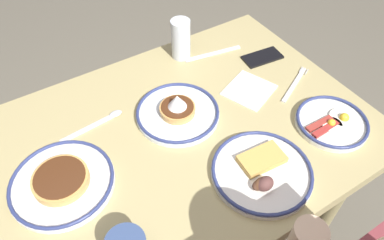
{
  "coord_description": "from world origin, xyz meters",
  "views": [
    {
      "loc": [
        0.3,
        0.61,
        1.59
      ],
      "look_at": [
        -0.08,
        -0.0,
        0.79
      ],
      "focal_mm": 33.53,
      "sensor_mm": 36.0,
      "label": 1
    }
  ],
  "objects_px": {
    "drinking_glass": "(181,41)",
    "fork_near": "(295,84)",
    "plate_center_pancakes": "(332,122)",
    "tea_spoon": "(100,122)",
    "plate_far_companion": "(178,111)",
    "plate_near_main": "(62,182)",
    "cell_phone": "(262,57)",
    "plate_far_side": "(262,172)",
    "paper_napkin": "(249,90)",
    "butter_knife": "(213,54)"
  },
  "relations": [
    {
      "from": "plate_near_main",
      "to": "drinking_glass",
      "type": "xyz_separation_m",
      "value": [
        -0.55,
        -0.31,
        0.05
      ]
    },
    {
      "from": "drinking_glass",
      "to": "tea_spoon",
      "type": "xyz_separation_m",
      "value": [
        0.38,
        0.15,
        -0.06
      ]
    },
    {
      "from": "plate_center_pancakes",
      "to": "cell_phone",
      "type": "xyz_separation_m",
      "value": [
        -0.03,
        -0.37,
        -0.01
      ]
    },
    {
      "from": "paper_napkin",
      "to": "fork_near",
      "type": "distance_m",
      "value": 0.16
    },
    {
      "from": "plate_center_pancakes",
      "to": "fork_near",
      "type": "xyz_separation_m",
      "value": [
        -0.03,
        -0.2,
        -0.01
      ]
    },
    {
      "from": "fork_near",
      "to": "plate_far_side",
      "type": "bearing_deg",
      "value": 34.04
    },
    {
      "from": "drinking_glass",
      "to": "butter_knife",
      "type": "xyz_separation_m",
      "value": [
        -0.1,
        0.06,
        -0.06
      ]
    },
    {
      "from": "plate_near_main",
      "to": "tea_spoon",
      "type": "bearing_deg",
      "value": -137.42
    },
    {
      "from": "tea_spoon",
      "to": "plate_far_companion",
      "type": "bearing_deg",
      "value": 155.27
    },
    {
      "from": "plate_center_pancakes",
      "to": "plate_far_side",
      "type": "bearing_deg",
      "value": 5.08
    },
    {
      "from": "plate_far_companion",
      "to": "plate_far_side",
      "type": "bearing_deg",
      "value": 104.6
    },
    {
      "from": "plate_center_pancakes",
      "to": "plate_far_companion",
      "type": "height_order",
      "value": "plate_far_companion"
    },
    {
      "from": "plate_near_main",
      "to": "plate_center_pancakes",
      "type": "distance_m",
      "value": 0.8
    },
    {
      "from": "drinking_glass",
      "to": "butter_knife",
      "type": "relative_size",
      "value": 0.66
    },
    {
      "from": "paper_napkin",
      "to": "plate_far_companion",
      "type": "bearing_deg",
      "value": -6.32
    },
    {
      "from": "fork_near",
      "to": "tea_spoon",
      "type": "relative_size",
      "value": 0.91
    },
    {
      "from": "plate_far_companion",
      "to": "fork_near",
      "type": "distance_m",
      "value": 0.42
    },
    {
      "from": "plate_center_pancakes",
      "to": "plate_far_companion",
      "type": "xyz_separation_m",
      "value": [
        0.38,
        -0.28,
        0.01
      ]
    },
    {
      "from": "fork_near",
      "to": "tea_spoon",
      "type": "xyz_separation_m",
      "value": [
        0.63,
        -0.19,
        0.0
      ]
    },
    {
      "from": "plate_far_companion",
      "to": "butter_knife",
      "type": "bearing_deg",
      "value": -143.54
    },
    {
      "from": "plate_far_companion",
      "to": "tea_spoon",
      "type": "distance_m",
      "value": 0.24
    },
    {
      "from": "plate_near_main",
      "to": "plate_center_pancakes",
      "type": "relative_size",
      "value": 1.26
    },
    {
      "from": "drinking_glass",
      "to": "fork_near",
      "type": "relative_size",
      "value": 0.79
    },
    {
      "from": "plate_far_companion",
      "to": "plate_far_side",
      "type": "distance_m",
      "value": 0.32
    },
    {
      "from": "plate_near_main",
      "to": "plate_center_pancakes",
      "type": "bearing_deg",
      "value": 163.45
    },
    {
      "from": "plate_far_side",
      "to": "plate_center_pancakes",
      "type": "bearing_deg",
      "value": -174.92
    },
    {
      "from": "paper_napkin",
      "to": "drinking_glass",
      "type": "bearing_deg",
      "value": -71.19
    },
    {
      "from": "plate_center_pancakes",
      "to": "plate_far_side",
      "type": "height_order",
      "value": "plate_far_side"
    },
    {
      "from": "plate_far_companion",
      "to": "fork_near",
      "type": "bearing_deg",
      "value": 167.91
    },
    {
      "from": "plate_center_pancakes",
      "to": "cell_phone",
      "type": "relative_size",
      "value": 1.52
    },
    {
      "from": "cell_phone",
      "to": "paper_napkin",
      "type": "height_order",
      "value": "cell_phone"
    },
    {
      "from": "plate_near_main",
      "to": "cell_phone",
      "type": "relative_size",
      "value": 1.92
    },
    {
      "from": "butter_knife",
      "to": "fork_near",
      "type": "bearing_deg",
      "value": 116.36
    },
    {
      "from": "cell_phone",
      "to": "fork_near",
      "type": "height_order",
      "value": "cell_phone"
    },
    {
      "from": "cell_phone",
      "to": "butter_knife",
      "type": "bearing_deg",
      "value": -32.94
    },
    {
      "from": "plate_center_pancakes",
      "to": "tea_spoon",
      "type": "xyz_separation_m",
      "value": [
        0.6,
        -0.39,
        -0.01
      ]
    },
    {
      "from": "plate_far_side",
      "to": "butter_knife",
      "type": "bearing_deg",
      "value": -110.24
    },
    {
      "from": "plate_far_side",
      "to": "butter_knife",
      "type": "distance_m",
      "value": 0.54
    },
    {
      "from": "plate_near_main",
      "to": "drinking_glass",
      "type": "relative_size",
      "value": 1.88
    },
    {
      "from": "paper_napkin",
      "to": "butter_knife",
      "type": "bearing_deg",
      "value": -92.01
    },
    {
      "from": "drinking_glass",
      "to": "paper_napkin",
      "type": "relative_size",
      "value": 0.98
    },
    {
      "from": "butter_knife",
      "to": "tea_spoon",
      "type": "xyz_separation_m",
      "value": [
        0.49,
        0.1,
        0.0
      ]
    },
    {
      "from": "plate_center_pancakes",
      "to": "plate_far_companion",
      "type": "relative_size",
      "value": 0.84
    },
    {
      "from": "cell_phone",
      "to": "butter_knife",
      "type": "relative_size",
      "value": 0.65
    },
    {
      "from": "paper_napkin",
      "to": "tea_spoon",
      "type": "distance_m",
      "value": 0.5
    },
    {
      "from": "cell_phone",
      "to": "plate_far_side",
      "type": "bearing_deg",
      "value": 56.4
    },
    {
      "from": "plate_far_companion",
      "to": "drinking_glass",
      "type": "height_order",
      "value": "drinking_glass"
    },
    {
      "from": "plate_near_main",
      "to": "cell_phone",
      "type": "height_order",
      "value": "plate_near_main"
    },
    {
      "from": "plate_near_main",
      "to": "plate_far_side",
      "type": "bearing_deg",
      "value": 151.54
    },
    {
      "from": "paper_napkin",
      "to": "butter_knife",
      "type": "relative_size",
      "value": 0.67
    }
  ]
}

